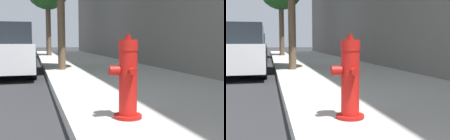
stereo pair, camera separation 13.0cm
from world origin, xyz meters
The scene contains 4 objects.
sidewalk_slab centered at (3.80, 0.00, 0.08)m, with size 3.31×40.00×0.15m.
fire_hydrant centered at (2.75, 0.06, 0.55)m, with size 0.34×0.36×0.86m.
parked_car_near centered at (1.05, 5.83, 0.69)m, with size 1.71×4.23×1.42m.
parked_car_mid centered at (0.99, 12.13, 0.64)m, with size 1.84×4.52×1.30m.
Camera 2 is at (1.94, -2.67, 0.95)m, focal length 45.00 mm.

